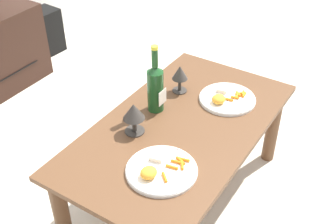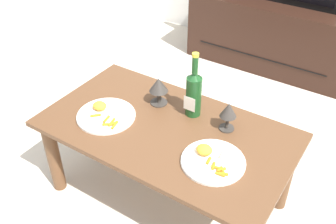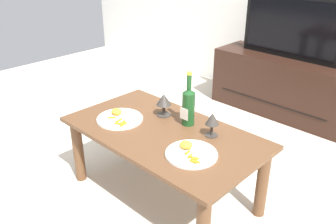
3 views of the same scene
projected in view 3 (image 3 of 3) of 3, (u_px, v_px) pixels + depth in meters
The scene contains 9 objects.
ground_plane at pixel (164, 195), 2.34m from camera, with size 6.40×6.40×0.00m, color beige.
dining_table at pixel (164, 143), 2.18m from camera, with size 1.20×0.67×0.47m.
tv_stand at pixel (283, 85), 3.36m from camera, with size 1.30×0.45×0.54m.
tv_screen at pixel (292, 27), 3.12m from camera, with size 0.90×0.05×0.55m.
wine_bottle at pixel (188, 105), 2.16m from camera, with size 0.08×0.08×0.34m.
goblet_left at pixel (164, 101), 2.29m from camera, with size 0.10×0.10×0.15m.
goblet_right at pixel (212, 120), 2.04m from camera, with size 0.08×0.08×0.15m.
dinner_plate_left at pixel (120, 118), 2.27m from camera, with size 0.29×0.29×0.05m.
dinner_plate_right at pixel (191, 153), 1.90m from camera, with size 0.28×0.28×0.05m.
Camera 3 is at (1.33, -1.33, 1.49)m, focal length 38.73 mm.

